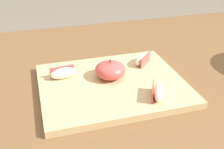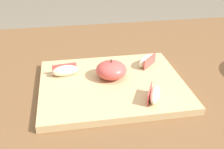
{
  "view_description": "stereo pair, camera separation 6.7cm",
  "coord_description": "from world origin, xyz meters",
  "views": [
    {
      "loc": [
        -0.21,
        -0.6,
        1.13
      ],
      "look_at": [
        -0.04,
        -0.04,
        0.81
      ],
      "focal_mm": 45.22,
      "sensor_mm": 36.0,
      "label": 1
    },
    {
      "loc": [
        -0.14,
        -0.62,
        1.13
      ],
      "look_at": [
        -0.04,
        -0.04,
        0.81
      ],
      "focal_mm": 45.22,
      "sensor_mm": 36.0,
      "label": 2
    }
  ],
  "objects": [
    {
      "name": "apple_wedge_middle",
      "position": [
        -0.15,
        0.01,
        0.81
      ],
      "size": [
        0.07,
        0.03,
        0.03
      ],
      "color": "#F4EACC",
      "rests_on": "cutting_board"
    },
    {
      "name": "apple_half_skin_up",
      "position": [
        -0.04,
        -0.02,
        0.82
      ],
      "size": [
        0.08,
        0.08,
        0.05
      ],
      "color": "#D14C47",
      "rests_on": "cutting_board"
    },
    {
      "name": "cutting_board",
      "position": [
        -0.04,
        -0.04,
        0.79
      ],
      "size": [
        0.34,
        0.28,
        0.02
      ],
      "color": "tan",
      "rests_on": "dining_table"
    },
    {
      "name": "dining_table",
      "position": [
        0.0,
        0.0,
        0.67
      ],
      "size": [
        1.27,
        0.88,
        0.78
      ],
      "color": "brown",
      "rests_on": "ground_plane"
    },
    {
      "name": "apple_wedge_left",
      "position": [
        0.06,
        0.03,
        0.81
      ],
      "size": [
        0.06,
        0.06,
        0.03
      ],
      "color": "#F4EACC",
      "rests_on": "cutting_board"
    },
    {
      "name": "apple_wedge_near_knife",
      "position": [
        0.03,
        -0.13,
        0.81
      ],
      "size": [
        0.05,
        0.07,
        0.03
      ],
      "color": "#F4EACC",
      "rests_on": "cutting_board"
    }
  ]
}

